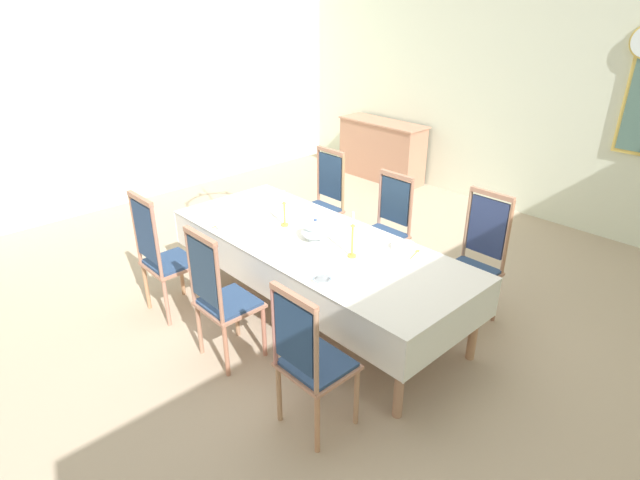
% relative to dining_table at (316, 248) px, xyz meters
% --- Properties ---
extents(ground, '(7.73, 7.08, 0.04)m').
position_rel_dining_table_xyz_m(ground, '(0.00, 0.11, -0.70)').
color(ground, tan).
extents(back_wall, '(7.73, 0.08, 3.48)m').
position_rel_dining_table_xyz_m(back_wall, '(0.00, 3.69, 1.06)').
color(back_wall, silver).
rests_on(back_wall, ground).
extents(left_wall, '(0.08, 7.08, 3.48)m').
position_rel_dining_table_xyz_m(left_wall, '(-3.91, 0.11, 1.06)').
color(left_wall, silver).
rests_on(left_wall, ground).
extents(dining_table, '(2.86, 1.13, 0.74)m').
position_rel_dining_table_xyz_m(dining_table, '(0.00, 0.00, 0.00)').
color(dining_table, tan).
rests_on(dining_table, ground).
extents(tablecloth, '(2.88, 1.15, 0.34)m').
position_rel_dining_table_xyz_m(tablecloth, '(0.00, 0.00, -0.01)').
color(tablecloth, white).
rests_on(tablecloth, dining_table).
extents(chair_south_a, '(0.44, 0.42, 1.17)m').
position_rel_dining_table_xyz_m(chair_south_a, '(-0.95, -0.97, -0.08)').
color(chair_south_a, tan).
rests_on(chair_south_a, ground).
extents(chair_north_a, '(0.44, 0.42, 1.15)m').
position_rel_dining_table_xyz_m(chair_north_a, '(-0.95, 0.97, -0.09)').
color(chair_north_a, tan).
rests_on(chair_north_a, ground).
extents(chair_south_b, '(0.44, 0.42, 1.15)m').
position_rel_dining_table_xyz_m(chair_south_b, '(-0.03, -0.97, -0.09)').
color(chair_south_b, tan).
rests_on(chair_south_b, ground).
extents(chair_north_b, '(0.44, 0.42, 1.10)m').
position_rel_dining_table_xyz_m(chair_north_b, '(-0.03, 0.97, -0.11)').
color(chair_north_b, '#B3736A').
rests_on(chair_north_b, ground).
extents(chair_south_c, '(0.44, 0.42, 1.11)m').
position_rel_dining_table_xyz_m(chair_south_c, '(0.99, -0.97, -0.11)').
color(chair_south_c, '#B47460').
rests_on(chair_south_c, ground).
extents(chair_north_c, '(0.44, 0.42, 1.18)m').
position_rel_dining_table_xyz_m(chair_north_c, '(0.99, 0.97, -0.08)').
color(chair_north_c, '#B97661').
rests_on(chair_north_c, ground).
extents(soup_tureen, '(0.24, 0.24, 0.20)m').
position_rel_dining_table_xyz_m(soup_tureen, '(-0.01, 0.00, 0.17)').
color(soup_tureen, white).
rests_on(soup_tureen, tablecloth).
extents(candlestick_west, '(0.07, 0.07, 0.34)m').
position_rel_dining_table_xyz_m(candlestick_west, '(-0.42, -0.00, 0.21)').
color(candlestick_west, gold).
rests_on(candlestick_west, tablecloth).
extents(candlestick_east, '(0.07, 0.07, 0.39)m').
position_rel_dining_table_xyz_m(candlestick_east, '(0.42, 0.00, 0.23)').
color(candlestick_east, gold).
rests_on(candlestick_east, tablecloth).
extents(bowl_near_left, '(0.19, 0.19, 0.04)m').
position_rel_dining_table_xyz_m(bowl_near_left, '(-0.73, -0.43, 0.09)').
color(bowl_near_left, white).
rests_on(bowl_near_left, tablecloth).
extents(bowl_near_right, '(0.20, 0.20, 0.05)m').
position_rel_dining_table_xyz_m(bowl_near_right, '(0.62, 0.41, 0.10)').
color(bowl_near_right, white).
rests_on(bowl_near_right, tablecloth).
extents(bowl_far_left, '(0.14, 0.14, 0.03)m').
position_rel_dining_table_xyz_m(bowl_far_left, '(0.55, -0.46, 0.09)').
color(bowl_far_left, white).
rests_on(bowl_far_left, tablecloth).
extents(spoon_primary, '(0.05, 0.18, 0.01)m').
position_rel_dining_table_xyz_m(spoon_primary, '(-0.86, -0.40, 0.08)').
color(spoon_primary, gold).
rests_on(spoon_primary, tablecloth).
extents(spoon_secondary, '(0.06, 0.17, 0.01)m').
position_rel_dining_table_xyz_m(spoon_secondary, '(0.74, 0.44, 0.08)').
color(spoon_secondary, gold).
rests_on(spoon_secondary, tablecloth).
extents(sideboard, '(1.44, 0.48, 0.90)m').
position_rel_dining_table_xyz_m(sideboard, '(-2.14, 3.37, -0.22)').
color(sideboard, tan).
rests_on(sideboard, ground).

